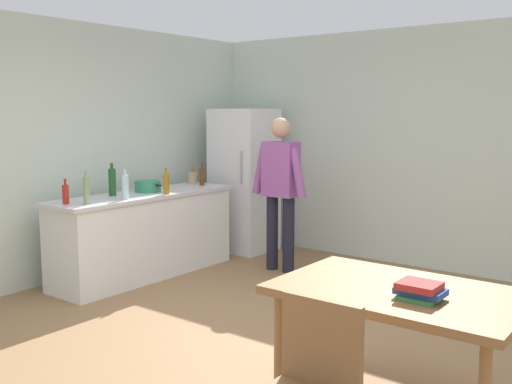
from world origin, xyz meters
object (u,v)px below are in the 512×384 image
utensil_jar (193,177)px  person (280,184)px  bottle_oil_amber (166,183)px  refrigerator (244,180)px  bottle_vinegar_tall (86,190)px  bottle_beer_brown (202,176)px  bottle_sauce_red (66,194)px  bottle_water_clear (125,187)px  cooking_pot (148,186)px  book_stack (420,291)px  bottle_wine_green (112,182)px  dining_table (398,301)px

utensil_jar → person: bearing=4.9°
bottle_oil_amber → person: bearing=49.2°
refrigerator → bottle_vinegar_tall: size_ratio=5.62×
refrigerator → bottle_beer_brown: 0.73m
refrigerator → person: bearing=-30.2°
bottle_sauce_red → bottle_water_clear: bottle_water_clear is taller
cooking_pot → bottle_oil_amber: 0.30m
bottle_oil_amber → bottle_sauce_red: size_ratio=1.17×
person → bottle_sauce_red: bearing=-118.2°
utensil_jar → bottle_oil_amber: size_ratio=1.14×
refrigerator → bottle_sauce_red: refrigerator is taller
refrigerator → book_stack: bearing=-39.0°
utensil_jar → bottle_water_clear: 1.39m
bottle_vinegar_tall → person: bearing=64.6°
bottle_beer_brown → book_stack: size_ratio=1.01×
utensil_jar → bottle_wine_green: bearing=-87.3°
utensil_jar → bottle_water_clear: size_ratio=1.07×
bottle_wine_green → bottle_water_clear: bearing=-14.5°
cooking_pot → bottle_vinegar_tall: (0.21, -0.96, 0.08)m
cooking_pot → bottle_water_clear: bottle_water_clear is taller
bottle_beer_brown → bottle_vinegar_tall: bearing=-86.0°
bottle_beer_brown → book_stack: bearing=-30.7°
bottle_vinegar_tall → bottle_water_clear: (0.03, 0.44, -0.01)m
book_stack → utensil_jar: bearing=150.1°
refrigerator → book_stack: 4.47m
bottle_sauce_red → book_stack: (3.59, -0.27, -0.20)m
bottle_oil_amber → bottle_beer_brown: bearing=104.8°
bottle_sauce_red → book_stack: size_ratio=0.93×
cooking_pot → utensil_jar: utensil_jar is taller
refrigerator → bottle_wine_green: bearing=-96.3°
person → bottle_sauce_red: person is taller
person → dining_table: size_ratio=1.21×
refrigerator → bottle_oil_amber: (0.14, -1.49, 0.12)m
cooking_pot → book_stack: (3.63, -1.33, -0.16)m
cooking_pot → bottle_sauce_red: bottle_sauce_red is taller
cooking_pot → bottle_vinegar_tall: size_ratio=1.25×
person → utensil_jar: (-1.22, -0.10, 0.00)m
bottle_vinegar_tall → bottle_wine_green: bearing=117.2°
bottle_sauce_red → bottle_oil_amber: bearing=76.2°
bottle_water_clear → dining_table: bearing=-12.3°
utensil_jar → book_stack: size_ratio=1.24×
person → dining_table: person is taller
book_stack → cooking_pot: bearing=159.8°
bottle_beer_brown → bottle_water_clear: bottle_water_clear is taller
bottle_sauce_red → bottle_water_clear: (0.20, 0.55, 0.03)m
bottle_oil_amber → bottle_water_clear: (-0.06, -0.50, 0.01)m
utensil_jar → bottle_beer_brown: size_ratio=1.23×
refrigerator → utensil_jar: size_ratio=5.62×
bottle_vinegar_tall → book_stack: (3.42, -0.38, -0.24)m
refrigerator → cooking_pot: size_ratio=4.50×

